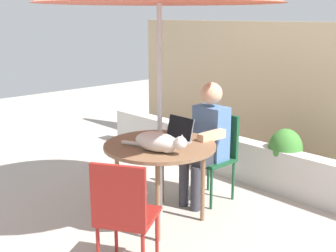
{
  "coord_description": "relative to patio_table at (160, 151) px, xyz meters",
  "views": [
    {
      "loc": [
        2.79,
        -2.52,
        1.87
      ],
      "look_at": [
        0.0,
        0.1,
        0.89
      ],
      "focal_mm": 46.7,
      "sensor_mm": 36.0,
      "label": 1
    }
  ],
  "objects": [
    {
      "name": "cat",
      "position": [
        0.16,
        -0.16,
        0.15
      ],
      "size": [
        0.64,
        0.31,
        0.17
      ],
      "color": "silver",
      "rests_on": "patio_table"
    },
    {
      "name": "ground_plane",
      "position": [
        0.0,
        0.0,
        -0.68
      ],
      "size": [
        14.0,
        14.0,
        0.0
      ],
      "primitive_type": "plane",
      "color": "#ADA399"
    },
    {
      "name": "chair_occupied",
      "position": [
        0.0,
        0.78,
        -0.16
      ],
      "size": [
        0.4,
        0.4,
        0.89
      ],
      "color": "#194C2D",
      "rests_on": "ground"
    },
    {
      "name": "person_seated",
      "position": [
        0.0,
        0.62,
        0.01
      ],
      "size": [
        0.48,
        0.48,
        1.23
      ],
      "color": "#4C72A5",
      "rests_on": "ground"
    },
    {
      "name": "planter_wall_low",
      "position": [
        0.0,
        1.41,
        -0.44
      ],
      "size": [
        4.81,
        0.2,
        0.47
      ],
      "primitive_type": "cube",
      "color": "beige",
      "rests_on": "ground"
    },
    {
      "name": "chair_empty",
      "position": [
        0.48,
        -0.79,
        -0.16
      ],
      "size": [
        0.55,
        0.55,
        0.89
      ],
      "color": "maroon",
      "rests_on": "ground"
    },
    {
      "name": "fence_back",
      "position": [
        0.0,
        2.21,
        0.22
      ],
      "size": [
        5.35,
        0.08,
        1.79
      ],
      "primitive_type": "cube",
      "color": "tan",
      "rests_on": "ground"
    },
    {
      "name": "laptop",
      "position": [
        0.02,
        0.18,
        0.13
      ],
      "size": [
        0.3,
        0.25,
        0.21
      ],
      "color": "gray",
      "rests_on": "patio_table"
    },
    {
      "name": "potted_plant_near_fence",
      "position": [
        0.38,
        1.48,
        -0.3
      ],
      "size": [
        0.37,
        0.37,
        0.69
      ],
      "color": "#595654",
      "rests_on": "ground"
    },
    {
      "name": "patio_table",
      "position": [
        0.0,
        0.0,
        0.0
      ],
      "size": [
        1.01,
        1.01,
        0.74
      ],
      "color": "brown",
      "rests_on": "ground"
    }
  ]
}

